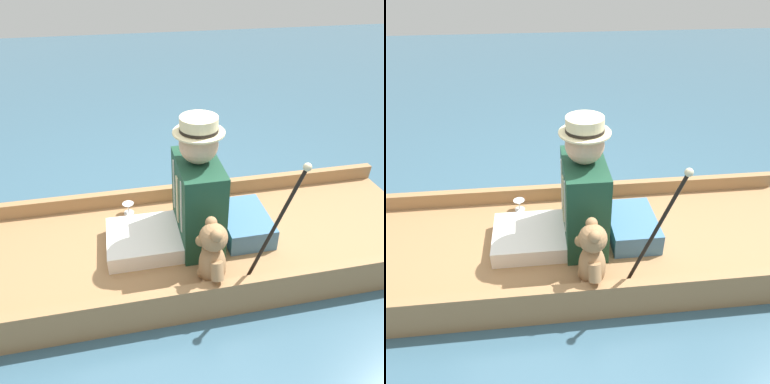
# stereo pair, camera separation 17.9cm
# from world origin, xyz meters

# --- Properties ---
(ground_plane) EXTENTS (16.00, 16.00, 0.00)m
(ground_plane) POSITION_xyz_m (0.00, 0.00, 0.00)
(ground_plane) COLOR #385B70
(punt_boat) EXTENTS (1.08, 3.35, 0.25)m
(punt_boat) POSITION_xyz_m (0.00, 0.00, 0.08)
(punt_boat) COLOR #997047
(punt_boat) RESTS_ON ground_plane
(seat_cushion) EXTENTS (0.44, 0.31, 0.15)m
(seat_cushion) POSITION_xyz_m (0.01, -0.41, 0.21)
(seat_cushion) COLOR teal
(seat_cushion) RESTS_ON punt_boat
(seated_person) EXTENTS (0.47, 0.73, 0.86)m
(seated_person) POSITION_xyz_m (0.00, -0.02, 0.45)
(seated_person) COLOR white
(seated_person) RESTS_ON punt_boat
(teddy_bear) EXTENTS (0.30, 0.18, 0.43)m
(teddy_bear) POSITION_xyz_m (-0.39, -0.09, 0.33)
(teddy_bear) COLOR #9E754C
(teddy_bear) RESTS_ON punt_boat
(wine_glass) EXTENTS (0.08, 0.08, 0.08)m
(wine_glass) POSITION_xyz_m (0.39, 0.34, 0.19)
(wine_glass) COLOR silver
(wine_glass) RESTS_ON punt_boat
(walking_cane) EXTENTS (0.04, 0.30, 0.77)m
(walking_cane) POSITION_xyz_m (-0.44, -0.43, 0.59)
(walking_cane) COLOR black
(walking_cane) RESTS_ON punt_boat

